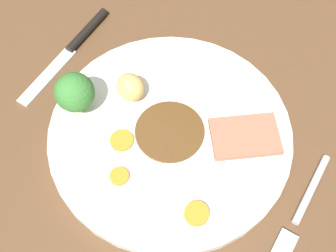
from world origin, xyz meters
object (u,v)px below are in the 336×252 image
object	(u,v)px
dinner_plate	(168,133)
meat_slice_main	(245,136)
carrot_coin_front	(197,214)
broccoli_floret	(75,93)
knife	(73,47)
carrot_coin_side	(119,176)
carrot_coin_back	(122,140)
roast_potato_left	(131,87)
fork	(300,213)

from	to	relation	value
dinner_plate	meat_slice_main	xyz separation A→B (cm)	(-8.27, -4.34, 1.10)
meat_slice_main	carrot_coin_front	bearing A→B (deg)	91.84
broccoli_floret	knife	xyz separation A→B (cm)	(7.80, -7.63, -4.55)
meat_slice_main	carrot_coin_side	distance (cm)	15.74
carrot_coin_front	carrot_coin_back	xyz separation A→B (cm)	(12.35, -2.62, -0.11)
carrot_coin_front	roast_potato_left	bearing A→B (deg)	-29.45
carrot_coin_side	broccoli_floret	world-z (taller)	broccoli_floret
meat_slice_main	fork	xyz separation A→B (cm)	(-9.80, 4.35, -1.41)
broccoli_floret	knife	size ratio (longest dim) A/B	0.33
dinner_plate	broccoli_floret	distance (cm)	12.30
roast_potato_left	carrot_coin_side	size ratio (longest dim) A/B	1.72
meat_slice_main	roast_potato_left	world-z (taller)	roast_potato_left
carrot_coin_front	fork	size ratio (longest dim) A/B	0.18
dinner_plate	carrot_coin_front	bearing A→B (deg)	140.81
roast_potato_left	carrot_coin_back	bearing A→B (deg)	116.53
carrot_coin_front	carrot_coin_side	bearing A→B (deg)	7.30
carrot_coin_front	fork	bearing A→B (deg)	-143.32
roast_potato_left	carrot_coin_side	xyz separation A→B (cm)	(-5.62, 9.93, -1.47)
carrot_coin_back	carrot_coin_side	world-z (taller)	same
broccoli_floret	fork	size ratio (longest dim) A/B	0.40
carrot_coin_back	fork	bearing A→B (deg)	-168.58
meat_slice_main	carrot_coin_side	bearing A→B (deg)	53.37
roast_potato_left	carrot_coin_front	world-z (taller)	roast_potato_left
dinner_plate	fork	world-z (taller)	dinner_plate
carrot_coin_side	fork	distance (cm)	20.93
carrot_coin_front	knife	distance (cm)	29.49
carrot_coin_back	knife	world-z (taller)	carrot_coin_back
carrot_coin_back	meat_slice_main	bearing A→B (deg)	-143.85
carrot_coin_side	broccoli_floret	bearing A→B (deg)	-25.06
knife	dinner_plate	bearing A→B (deg)	75.45
carrot_coin_back	broccoli_floret	distance (cm)	7.99
meat_slice_main	fork	size ratio (longest dim) A/B	0.53
dinner_plate	carrot_coin_front	size ratio (longest dim) A/B	10.66
meat_slice_main	knife	world-z (taller)	meat_slice_main
meat_slice_main	broccoli_floret	world-z (taller)	broccoli_floret
broccoli_floret	carrot_coin_front	bearing A→B (deg)	170.34
meat_slice_main	broccoli_floret	size ratio (longest dim) A/B	1.34
meat_slice_main	carrot_coin_side	xyz separation A→B (cm)	(9.39, 12.63, -0.17)
carrot_coin_front	carrot_coin_side	size ratio (longest dim) A/B	1.25
dinner_plate	meat_slice_main	distance (cm)	9.40
meat_slice_main	broccoli_floret	xyz separation A→B (cm)	(19.18, 8.05, 3.20)
dinner_plate	roast_potato_left	bearing A→B (deg)	-13.68
carrot_coin_back	carrot_coin_side	xyz separation A→B (cm)	(-2.60, 3.87, 0.02)
meat_slice_main	broccoli_floret	distance (cm)	21.05
fork	dinner_plate	bearing A→B (deg)	-93.17
dinner_plate	carrot_coin_back	world-z (taller)	carrot_coin_back
carrot_coin_back	knife	bearing A→B (deg)	-29.06
carrot_coin_back	broccoli_floret	world-z (taller)	broccoli_floret
dinner_plate	knife	size ratio (longest dim) A/B	1.61
carrot_coin_back	knife	size ratio (longest dim) A/B	0.15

